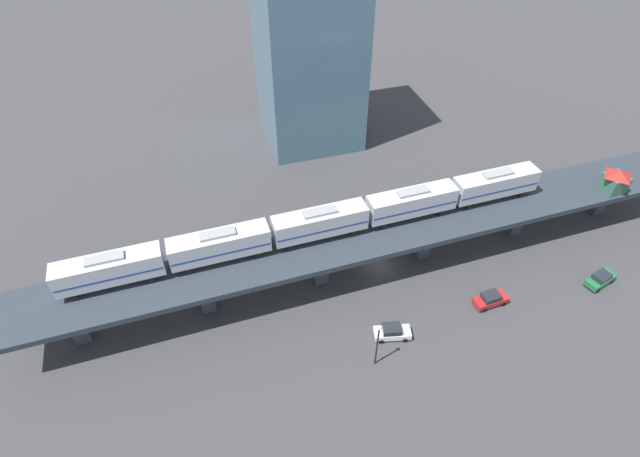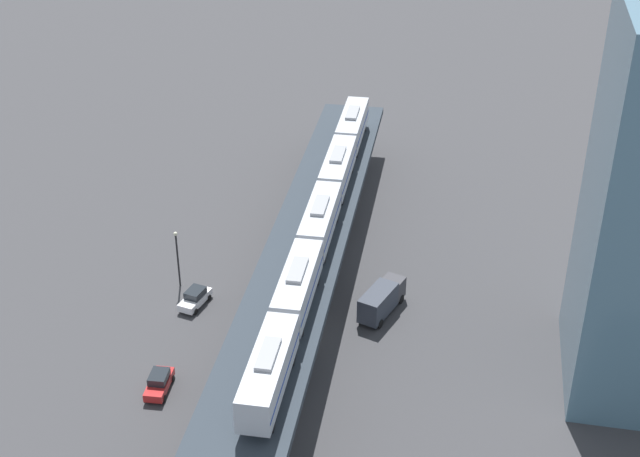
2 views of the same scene
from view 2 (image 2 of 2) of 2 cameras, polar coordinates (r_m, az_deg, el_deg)
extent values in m
plane|color=#38383A|center=(92.59, -1.70, -6.71)|extent=(400.00, 400.00, 0.00)
cube|color=#283039|center=(89.05, -1.76, -3.56)|extent=(10.67, 92.18, 0.80)
cube|color=#333D47|center=(123.79, 1.71, 4.99)|extent=(1.84, 1.84, 5.72)
cube|color=#333D47|center=(110.55, 0.62, 1.72)|extent=(1.84, 1.84, 5.72)
cube|color=#333D47|center=(97.81, -0.77, -2.42)|extent=(1.84, 1.84, 5.72)
cube|color=#333D47|center=(85.81, -2.57, -7.75)|extent=(1.84, 1.84, 5.72)
cube|color=#ADB2BA|center=(116.34, 2.08, 6.62)|extent=(3.10, 12.07, 3.10)
cube|color=navy|center=(116.46, 2.08, 6.49)|extent=(3.13, 11.83, 0.24)
cube|color=gray|center=(115.66, 2.10, 7.41)|extent=(1.50, 4.23, 0.36)
cylinder|color=black|center=(120.88, 2.90, 6.45)|extent=(0.24, 0.85, 0.84)
cylinder|color=black|center=(121.15, 1.77, 6.53)|extent=(0.24, 0.85, 0.84)
cylinder|color=black|center=(113.29, 2.37, 4.76)|extent=(0.24, 0.85, 0.84)
cylinder|color=black|center=(113.58, 1.18, 4.85)|extent=(0.24, 0.85, 0.84)
cube|color=#ADB2BA|center=(105.02, 1.15, 3.91)|extent=(3.10, 12.07, 3.10)
cube|color=navy|center=(105.15, 1.15, 3.76)|extent=(3.13, 11.83, 0.24)
cube|color=gray|center=(104.26, 1.16, 4.76)|extent=(1.50, 4.23, 0.36)
cylinder|color=black|center=(109.55, 2.08, 3.83)|extent=(0.24, 0.85, 0.84)
cylinder|color=black|center=(109.84, 0.85, 3.92)|extent=(0.24, 0.85, 0.84)
cylinder|color=black|center=(102.16, 1.44, 1.76)|extent=(0.24, 0.85, 0.84)
cylinder|color=black|center=(102.47, 0.13, 1.87)|extent=(0.24, 0.85, 0.84)
cube|color=#ADB2BA|center=(94.03, 0.00, 0.55)|extent=(3.10, 12.07, 3.10)
cube|color=navy|center=(94.18, 0.00, 0.39)|extent=(3.13, 11.83, 0.24)
cube|color=gray|center=(93.18, 0.00, 1.47)|extent=(1.50, 4.23, 0.36)
cylinder|color=black|center=(98.52, 1.09, 0.61)|extent=(0.24, 0.85, 0.84)
cylinder|color=black|center=(98.85, -0.27, 0.73)|extent=(0.24, 0.85, 0.84)
cylinder|color=black|center=(91.40, 0.30, -1.96)|extent=(0.24, 0.85, 0.84)
cylinder|color=black|center=(91.75, -1.17, -1.82)|extent=(0.24, 0.85, 0.84)
cube|color=#ADB2BA|center=(83.49, -1.44, -3.68)|extent=(3.10, 12.07, 3.10)
cube|color=navy|center=(83.66, -1.44, -3.85)|extent=(3.13, 11.83, 0.24)
cube|color=gray|center=(82.54, -1.46, -2.68)|extent=(1.50, 4.23, 0.36)
cylinder|color=black|center=(87.92, -0.15, -3.39)|extent=(0.24, 0.85, 0.84)
cylinder|color=black|center=(88.29, -1.67, -3.25)|extent=(0.24, 0.85, 0.84)
cylinder|color=black|center=(81.17, -1.15, -6.63)|extent=(0.24, 0.85, 0.84)
cylinder|color=black|center=(81.57, -2.81, -6.46)|extent=(0.24, 0.85, 0.84)
cube|color=#ADB2BA|center=(73.60, -3.31, -9.08)|extent=(3.10, 12.07, 3.10)
cube|color=navy|center=(73.79, -3.30, -9.26)|extent=(3.13, 11.83, 0.24)
cube|color=gray|center=(72.52, -3.35, -8.03)|extent=(1.50, 4.23, 0.36)
cylinder|color=black|center=(77.92, -1.73, -8.46)|extent=(0.24, 0.85, 0.84)
cylinder|color=black|center=(78.33, -3.45, -8.27)|extent=(0.24, 0.85, 0.84)
cylinder|color=black|center=(71.70, -3.05, -12.60)|extent=(0.24, 0.85, 0.84)
cylinder|color=black|center=(72.15, -4.94, -12.35)|extent=(0.24, 0.85, 0.84)
cube|color=#AD1E1E|center=(86.44, -10.26, -9.79)|extent=(2.06, 4.50, 0.80)
cube|color=#1E2328|center=(86.05, -10.27, -9.33)|extent=(1.77, 2.29, 0.76)
cylinder|color=black|center=(87.50, -9.42, -9.46)|extent=(0.28, 0.67, 0.66)
cylinder|color=black|center=(87.96, -10.50, -9.34)|extent=(0.28, 0.67, 0.66)
cylinder|color=black|center=(85.44, -9.95, -10.67)|extent=(0.28, 0.67, 0.66)
cylinder|color=black|center=(85.91, -11.06, -10.53)|extent=(0.28, 0.67, 0.66)
cube|color=silver|center=(97.12, -8.00, -4.53)|extent=(2.74, 4.69, 0.80)
cube|color=#1E2328|center=(96.79, -7.99, -4.10)|extent=(2.09, 2.51, 0.76)
cylinder|color=black|center=(97.95, -7.13, -4.41)|extent=(0.38, 0.70, 0.66)
cylinder|color=black|center=(98.72, -7.99, -4.17)|extent=(0.38, 0.70, 0.66)
cylinder|color=black|center=(95.98, -7.98, -5.29)|extent=(0.38, 0.70, 0.66)
cylinder|color=black|center=(96.77, -8.85, -5.04)|extent=(0.38, 0.70, 0.66)
cube|color=#333338|center=(96.77, 4.69, -3.79)|extent=(2.73, 2.61, 2.30)
cube|color=#2D333D|center=(93.96, 3.73, -4.75)|extent=(3.88, 5.67, 2.70)
cylinder|color=black|center=(97.08, 5.19, -4.51)|extent=(0.66, 1.06, 1.00)
cylinder|color=black|center=(97.76, 4.14, -4.19)|extent=(0.66, 1.06, 1.00)
cylinder|color=black|center=(93.24, 3.84, -6.09)|extent=(0.66, 1.06, 1.00)
cylinder|color=black|center=(93.98, 2.71, -5.72)|extent=(0.66, 1.06, 1.00)
cylinder|color=black|center=(99.20, -9.08, -2.06)|extent=(0.20, 0.20, 6.50)
sphere|color=beige|center=(97.41, -9.24, -0.34)|extent=(0.44, 0.44, 0.44)
camera|label=1|loc=(111.15, -23.99, 25.42)|focal=28.00mm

